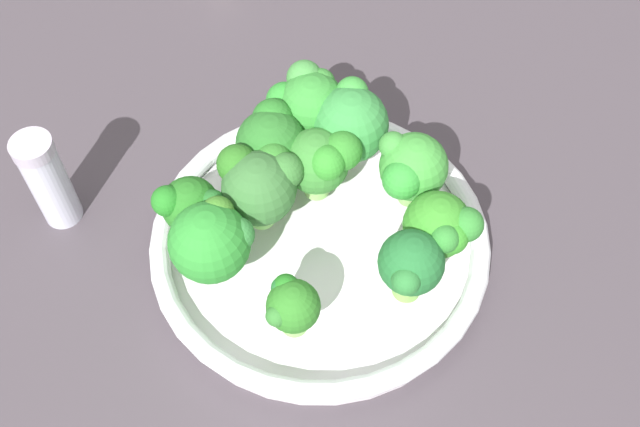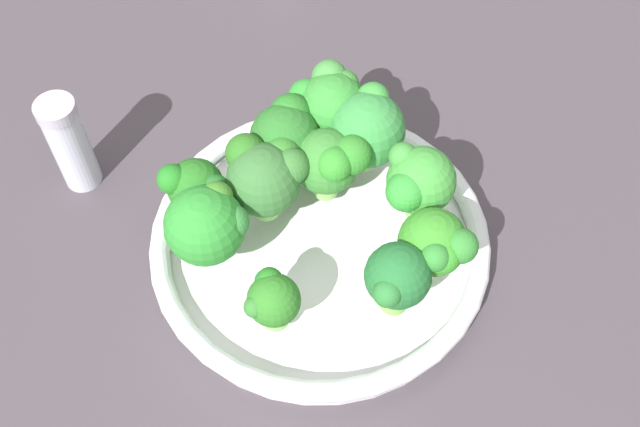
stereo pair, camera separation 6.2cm
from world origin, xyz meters
TOP-DOWN VIEW (x-y plane):
  - ground_plane at (0.00, 0.00)cm, footprint 130.00×130.00cm
  - bowl at (1.62, -0.84)cm, footprint 29.15×29.15cm
  - broccoli_floret_0 at (9.87, -4.27)cm, footprint 5.17×5.80cm
  - broccoli_floret_1 at (-4.12, 3.82)cm, footprint 6.02×7.42cm
  - broccoli_floret_2 at (-3.63, -0.65)cm, footprint 7.11×6.18cm
  - broccoli_floret_3 at (7.74, 4.67)cm, footprint 6.05×6.53cm
  - broccoli_floret_4 at (11.38, -0.20)cm, footprint 6.27×5.82cm
  - broccoli_floret_5 at (-2.46, 8.92)cm, footprint 7.11×6.37cm
  - broccoli_floret_6 at (-8.61, -3.61)cm, footprint 5.79×4.80cm
  - broccoli_floret_7 at (2.06, -9.53)cm, footprint 4.17×4.30cm
  - broccoli_floret_8 at (1.59, 8.00)cm, footprint 6.67×7.01cm
  - broccoli_floret_9 at (0.46, 3.35)cm, footprint 6.49×5.62cm
  - broccoli_floret_10 at (-5.35, -6.65)cm, footprint 6.58×6.55cm
  - pepper_shaker at (-21.88, -3.84)cm, footprint 3.53×3.53cm

SIDE VIEW (x-z plane):
  - ground_plane at x=0.00cm, z-range -2.50..0.00cm
  - bowl at x=1.62cm, z-range 0.03..3.18cm
  - pepper_shaker at x=-21.88cm, z-range 0.05..10.23cm
  - broccoli_floret_7 at x=2.06cm, z-range 3.66..8.99cm
  - broccoli_floret_6 at x=-8.61cm, z-range 3.64..9.73cm
  - broccoli_floret_0 at x=9.87cm, z-range 3.92..10.96cm
  - broccoli_floret_10 at x=-5.35cm, z-range 3.71..11.28cm
  - broccoli_floret_9 at x=0.46cm, z-range 3.93..11.15cm
  - broccoli_floret_4 at x=11.38cm, z-range 4.03..11.08cm
  - broccoli_floret_1 at x=-4.12cm, z-range 3.94..11.37cm
  - broccoli_floret_3 at x=7.74cm, z-range 4.01..11.40cm
  - broccoli_floret_2 at x=-3.63cm, z-range 3.96..11.52cm
  - broccoli_floret_8 at x=1.59cm, z-range 3.88..11.85cm
  - broccoli_floret_5 at x=-2.46cm, z-range 4.07..11.78cm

